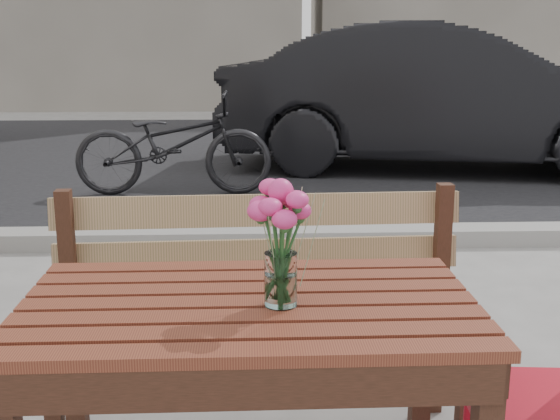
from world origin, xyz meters
The scene contains 6 objects.
street centered at (0.00, 5.06, 0.03)m, with size 30.00×8.12×0.12m.
main_table centered at (0.01, -0.01, 0.62)m, with size 1.22×0.72×0.75m.
main_bench centered at (0.05, 0.60, 0.56)m, with size 1.51×0.50×0.93m.
main_vase centered at (0.10, -0.05, 0.95)m, with size 0.18×0.18×0.33m.
parked_car centered at (2.14, 5.96, 0.80)m, with size 1.69×4.85×1.60m, color black.
bicycle centered at (-0.72, 4.72, 0.48)m, with size 0.63×1.82×0.95m, color black.
Camera 1 is at (0.03, -1.77, 1.42)m, focal length 45.00 mm.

